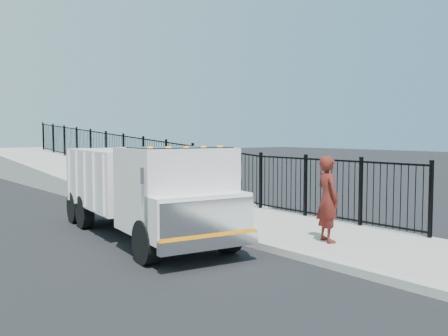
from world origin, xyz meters
TOP-DOWN VIEW (x-y plane):
  - ground at (0.00, 0.00)m, footprint 120.00×120.00m
  - sidewalk at (1.93, -2.00)m, footprint 3.55×12.00m
  - curb at (0.00, -2.00)m, footprint 0.30×12.00m
  - ramp at (2.12, 16.00)m, footprint 3.95×24.06m
  - iron_fence at (3.55, 12.00)m, footprint 0.10×28.00m
  - truck at (-1.53, 2.61)m, footprint 2.94×7.02m
  - worker at (1.30, -0.78)m, footprint 0.70×0.84m

SIDE VIEW (x-z plane):
  - ground at x=0.00m, z-range 0.00..0.00m
  - ramp at x=2.12m, z-range -1.60..1.60m
  - sidewalk at x=1.93m, z-range 0.00..0.12m
  - curb at x=0.00m, z-range 0.00..0.16m
  - iron_fence at x=3.55m, z-range 0.00..1.80m
  - worker at x=1.30m, z-range 0.12..2.09m
  - truck at x=-1.53m, z-range 0.15..2.48m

